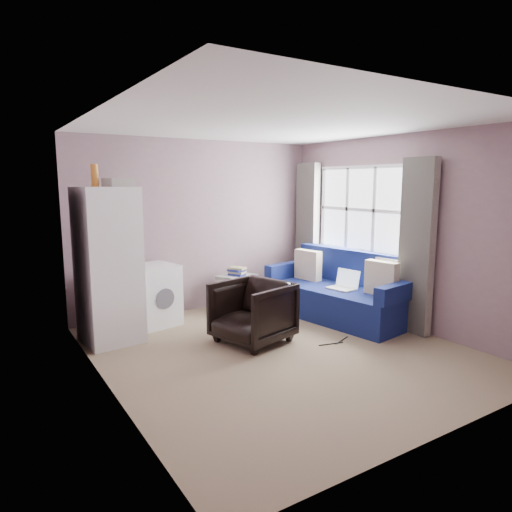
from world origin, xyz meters
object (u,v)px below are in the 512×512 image
at_px(armchair, 252,309).
at_px(sofa, 342,293).
at_px(fridge, 109,265).
at_px(side_table, 237,289).
at_px(washing_machine, 153,294).

xyz_separation_m(armchair, sofa, (1.61, 0.21, -0.07)).
height_order(fridge, sofa, fridge).
bearing_deg(fridge, side_table, 5.85).
relative_size(fridge, side_table, 3.26).
distance_m(armchair, side_table, 1.46).
relative_size(armchair, washing_machine, 1.00).
distance_m(armchair, sofa, 1.62).
bearing_deg(sofa, side_table, 123.82).
xyz_separation_m(washing_machine, side_table, (1.32, 0.06, -0.12)).
bearing_deg(side_table, armchair, -112.54).
height_order(fridge, side_table, fridge).
xyz_separation_m(fridge, side_table, (1.97, 0.42, -0.63)).
height_order(armchair, washing_machine, same).
bearing_deg(armchair, side_table, 142.88).
xyz_separation_m(fridge, washing_machine, (0.65, 0.36, -0.51)).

